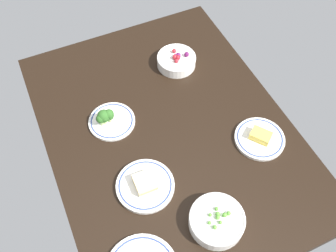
# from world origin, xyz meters

# --- Properties ---
(dining_table) EXTENTS (1.18, 0.88, 0.04)m
(dining_table) POSITION_xyz_m (0.00, 0.00, 0.02)
(dining_table) COLOR black
(dining_table) RESTS_ON ground
(plate_cheese) EXTENTS (0.18, 0.18, 0.04)m
(plate_cheese) POSITION_xyz_m (0.18, 0.29, 0.05)
(plate_cheese) COLOR white
(plate_cheese) RESTS_ON dining_table
(plate_broccoli) EXTENTS (0.18, 0.18, 0.07)m
(plate_broccoli) POSITION_xyz_m (-0.12, -0.19, 0.06)
(plate_broccoli) COLOR white
(plate_broccoli) RESTS_ON dining_table
(bowl_berries) EXTENTS (0.16, 0.16, 0.06)m
(bowl_berries) POSITION_xyz_m (-0.29, 0.17, 0.07)
(bowl_berries) COLOR white
(bowl_berries) RESTS_ON dining_table
(bowl_peas) EXTENTS (0.18, 0.18, 0.06)m
(bowl_peas) POSITION_xyz_m (0.40, -0.01, 0.07)
(bowl_peas) COLOR white
(bowl_peas) RESTS_ON dining_table
(plate_sandwich) EXTENTS (0.20, 0.20, 0.05)m
(plate_sandwich) POSITION_xyz_m (0.18, -0.17, 0.05)
(plate_sandwich) COLOR white
(plate_sandwich) RESTS_ON dining_table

